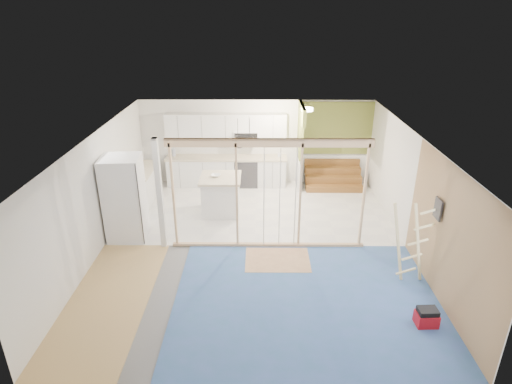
{
  "coord_description": "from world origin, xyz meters",
  "views": [
    {
      "loc": [
        0.09,
        -8.6,
        5.1
      ],
      "look_at": [
        0.02,
        0.6,
        1.12
      ],
      "focal_mm": 30.0,
      "sensor_mm": 36.0,
      "label": 1
    }
  ],
  "objects_px": {
    "fridge": "(125,198)",
    "ladder": "(411,243)",
    "toolbox": "(427,318)",
    "island": "(221,195)"
  },
  "relations": [
    {
      "from": "fridge",
      "to": "ladder",
      "type": "height_order",
      "value": "fridge"
    },
    {
      "from": "fridge",
      "to": "ladder",
      "type": "bearing_deg",
      "value": -21.38
    },
    {
      "from": "toolbox",
      "to": "ladder",
      "type": "bearing_deg",
      "value": 85.67
    },
    {
      "from": "fridge",
      "to": "toolbox",
      "type": "bearing_deg",
      "value": -32.12
    },
    {
      "from": "fridge",
      "to": "ladder",
      "type": "xyz_separation_m",
      "value": [
        6.07,
        -1.8,
        -0.12
      ]
    },
    {
      "from": "fridge",
      "to": "island",
      "type": "xyz_separation_m",
      "value": [
        2.12,
        1.3,
        -0.49
      ]
    },
    {
      "from": "fridge",
      "to": "ladder",
      "type": "relative_size",
      "value": 1.16
    },
    {
      "from": "island",
      "to": "toolbox",
      "type": "xyz_separation_m",
      "value": [
        3.92,
        -4.41,
        -0.35
      ]
    },
    {
      "from": "island",
      "to": "toolbox",
      "type": "height_order",
      "value": "island"
    },
    {
      "from": "fridge",
      "to": "toolbox",
      "type": "xyz_separation_m",
      "value": [
        6.03,
        -3.11,
        -0.84
      ]
    }
  ]
}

